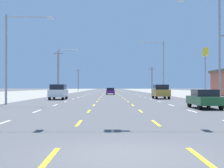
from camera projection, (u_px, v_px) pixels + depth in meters
ground_plane at (111, 94)px, 74.15m from camera, size 572.00×572.00×0.00m
lot_apron_right at (222, 94)px, 74.36m from camera, size 28.00×440.00×0.01m
lane_markings at (110, 92)px, 112.65m from camera, size 10.64×227.60×0.01m
signal_span_wire at (117, 3)px, 16.72m from camera, size 26.80×0.53×9.82m
sedan_far_right_nearest at (204, 99)px, 25.49m from camera, size 1.80×4.50×1.46m
suv_far_left_near at (58, 92)px, 43.84m from camera, size 1.98×4.90×1.98m
suv_far_right_mid at (161, 91)px, 46.57m from camera, size 1.98×4.90×1.98m
sedan_center_turn_midfar at (110, 91)px, 72.05m from camera, size 1.80×4.50×1.46m
pole_sign_right_row_1 at (205, 59)px, 52.98m from camera, size 0.24×2.59×7.84m
streetlight_left_row_0 at (12, 51)px, 31.62m from camera, size 4.64×0.26×8.55m
streetlight_right_row_0 at (216, 42)px, 31.79m from camera, size 4.05×0.26×10.26m
streetlight_left_row_1 at (61, 68)px, 64.58m from camera, size 3.84×0.26×9.06m
streetlight_right_row_1 at (161, 64)px, 64.75m from camera, size 4.95×0.26×10.56m
utility_pole_left_row_1 at (58, 72)px, 81.06m from camera, size 2.20×0.26×10.36m
utility_pole_right_row_2 at (152, 79)px, 107.73m from camera, size 2.20×0.26×8.05m
utility_pole_left_row_3 at (78, 80)px, 144.03m from camera, size 2.20×0.26×9.23m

